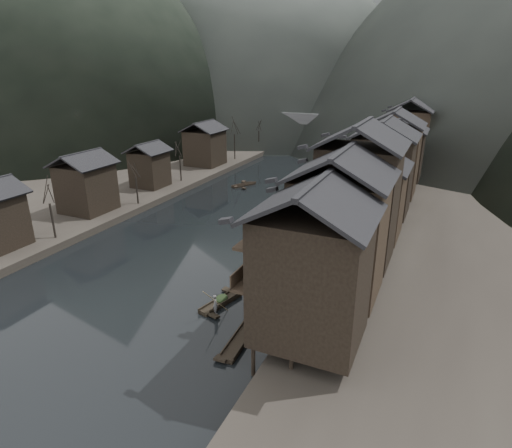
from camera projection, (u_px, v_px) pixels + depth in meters
The scene contains 12 objects.
water at pixel (170, 274), 44.15m from camera, with size 300.00×300.00×0.00m, color black.
left_bank at pixel (142, 162), 91.50m from camera, with size 40.00×200.00×1.20m, color #2D2823.
stilt_houses at pixel (380, 167), 50.52m from camera, with size 9.00×67.60×15.88m.
left_houses at pixel (133, 163), 67.18m from camera, with size 8.10×53.20×8.73m.
bare_trees at pixel (186, 152), 73.87m from camera, with size 3.79×74.36×7.59m.
moored_sampans at pixel (342, 215), 60.62m from camera, with size 3.17×68.75×0.47m.
midriver_boats at pixel (283, 179), 79.27m from camera, with size 11.07×17.11×0.45m.
stone_bridge at pixel (341, 130), 103.78m from camera, with size 40.00×6.00×9.00m.
hero_sampan at pixel (221, 302), 38.52m from camera, with size 2.17×5.16×0.44m.
cargo_heap at pixel (221, 295), 38.53m from camera, with size 1.12×1.47×0.67m, color black.
boatman at pixel (215, 302), 36.48m from camera, with size 0.64×0.42×1.75m, color #5F5F61.
bamboo_pole at pixel (216, 275), 35.50m from camera, with size 0.06×0.06×4.45m, color #8C7A51.
Camera 1 is at (24.29, -32.37, 20.41)m, focal length 30.00 mm.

